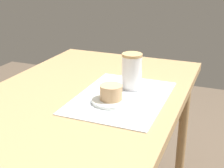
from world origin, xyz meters
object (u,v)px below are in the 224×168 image
dining_table (82,113)px  pastry (111,92)px  coffee_mug (132,70)px  pastry_plate (111,101)px

dining_table → pastry: 0.19m
pastry → coffee_mug: (0.16, -0.02, 0.04)m
dining_table → pastry: (-0.03, -0.14, 0.13)m
dining_table → coffee_mug: bearing=-51.5°
coffee_mug → pastry: bearing=171.6°
dining_table → coffee_mug: size_ratio=8.61×
pastry_plate → coffee_mug: (0.16, -0.02, 0.07)m
pastry → pastry_plate: bearing=0.0°
dining_table → pastry_plate: (-0.03, -0.14, 0.09)m
pastry → coffee_mug: coffee_mug is taller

